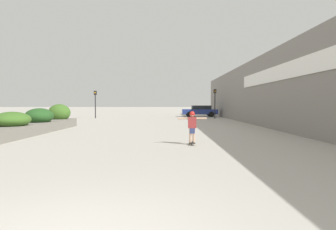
{
  "coord_description": "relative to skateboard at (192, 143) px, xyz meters",
  "views": [
    {
      "loc": [
        1.17,
        -3.23,
        1.63
      ],
      "look_at": [
        1.17,
        15.74,
        0.91
      ],
      "focal_mm": 32.0,
      "sensor_mm": 36.0,
      "label": 1
    }
  ],
  "objects": [
    {
      "name": "car_leftmost",
      "position": [
        3.04,
        25.46,
        0.69
      ],
      "size": [
        4.35,
        1.88,
        1.41
      ],
      "rotation": [
        0.0,
        0.0,
        1.57
      ],
      "color": "navy",
      "rests_on": "ground_plane"
    },
    {
      "name": "planter_box",
      "position": [
        -8.42,
        4.42,
        0.5
      ],
      "size": [
        1.68,
        11.99,
        1.61
      ],
      "color": "slate",
      "rests_on": "ground_plane"
    },
    {
      "name": "skateboarder",
      "position": [
        0.0,
        -0.0,
        0.77
      ],
      "size": [
        1.15,
        0.21,
        1.23
      ],
      "rotation": [
        0.0,
        0.0,
        0.01
      ],
      "color": "tan",
      "rests_on": "skateboard"
    },
    {
      "name": "skateboard",
      "position": [
        0.0,
        0.0,
        0.0
      ],
      "size": [
        0.23,
        0.71,
        0.1
      ],
      "rotation": [
        0.0,
        0.0,
        0.01
      ],
      "color": "black",
      "rests_on": "ground_plane"
    },
    {
      "name": "traffic_light_left",
      "position": [
        -9.11,
        21.7,
        2.06
      ],
      "size": [
        0.28,
        0.3,
        3.08
      ],
      "color": "black",
      "rests_on": "ground_plane"
    },
    {
      "name": "car_center_left",
      "position": [
        15.81,
        27.65,
        0.75
      ],
      "size": [
        4.15,
        1.94,
        1.55
      ],
      "rotation": [
        0.0,
        0.0,
        -1.57
      ],
      "color": "black",
      "rests_on": "ground_plane"
    },
    {
      "name": "traffic_light_right",
      "position": [
        4.2,
        21.06,
        2.15
      ],
      "size": [
        0.28,
        0.3,
        3.23
      ],
      "color": "black",
      "rests_on": "ground_plane"
    },
    {
      "name": "building_wall_right",
      "position": [
        5.96,
        10.86,
        2.49
      ],
      "size": [
        0.67,
        47.04,
        5.1
      ],
      "color": "gray",
      "rests_on": "ground_plane"
    }
  ]
}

